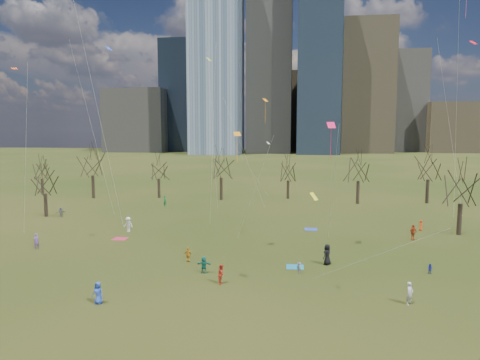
# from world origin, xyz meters

# --- Properties ---
(ground) EXTENTS (500.00, 500.00, 0.00)m
(ground) POSITION_xyz_m (0.00, 0.00, 0.00)
(ground) COLOR black
(ground) RESTS_ON ground
(downtown_skyline) EXTENTS (212.50, 78.00, 118.00)m
(downtown_skyline) POSITION_xyz_m (-2.43, 210.64, 39.01)
(downtown_skyline) COLOR slate
(downtown_skyline) RESTS_ON ground
(bare_tree_row) EXTENTS (113.04, 29.80, 9.50)m
(bare_tree_row) POSITION_xyz_m (-0.09, 37.22, 6.12)
(bare_tree_row) COLOR black
(bare_tree_row) RESTS_ON ground
(blanket_teal) EXTENTS (1.60, 1.50, 0.03)m
(blanket_teal) POSITION_xyz_m (6.29, 3.05, 0.01)
(blanket_teal) COLOR #186F95
(blanket_teal) RESTS_ON ground
(blanket_navy) EXTENTS (1.60, 1.50, 0.03)m
(blanket_navy) POSITION_xyz_m (8.31, 18.56, 0.01)
(blanket_navy) COLOR #2840BD
(blanket_navy) RESTS_ON ground
(blanket_crimson) EXTENTS (1.60, 1.50, 0.03)m
(blanket_crimson) POSITION_xyz_m (-13.98, 10.83, 0.01)
(blanket_crimson) COLOR #B82443
(blanket_crimson) RESTS_ON ground
(person_0) EXTENTS (0.87, 0.63, 1.65)m
(person_0) POSITION_xyz_m (-7.99, -7.24, 0.83)
(person_0) COLOR #2949B5
(person_0) RESTS_ON ground
(person_1) EXTENTS (0.72, 0.72, 1.69)m
(person_1) POSITION_xyz_m (14.54, -4.51, 0.84)
(person_1) COLOR silver
(person_1) RESTS_ON ground
(person_2) EXTENTS (0.66, 0.83, 1.63)m
(person_2) POSITION_xyz_m (0.27, -2.02, 0.81)
(person_2) COLOR red
(person_2) RESTS_ON ground
(person_3) EXTENTS (0.72, 0.78, 1.05)m
(person_3) POSITION_xyz_m (6.63, 1.30, 0.52)
(person_3) COLOR #5A5A5E
(person_3) RESTS_ON ground
(person_4) EXTENTS (0.88, 0.49, 1.42)m
(person_4) POSITION_xyz_m (-3.91, 3.29, 0.71)
(person_4) COLOR orange
(person_4) RESTS_ON ground
(person_5) EXTENTS (1.40, 0.45, 1.51)m
(person_5) POSITION_xyz_m (-1.75, 0.37, 0.76)
(person_5) COLOR #186D5E
(person_5) RESTS_ON ground
(person_6) EXTENTS (1.07, 1.14, 1.96)m
(person_6) POSITION_xyz_m (9.28, 4.17, 0.98)
(person_6) COLOR black
(person_6) RESTS_ON ground
(person_7) EXTENTS (0.63, 0.74, 1.72)m
(person_7) POSITION_xyz_m (-21.07, 5.63, 0.86)
(person_7) COLOR #8153A7
(person_7) RESTS_ON ground
(person_8) EXTENTS (0.57, 0.56, 0.92)m
(person_8) POSITION_xyz_m (18.09, 2.63, 0.46)
(person_8) COLOR navy
(person_8) RESTS_ON ground
(person_9) EXTENTS (1.32, 0.91, 1.87)m
(person_9) POSITION_xyz_m (-14.35, 14.39, 0.93)
(person_9) COLOR white
(person_9) RESTS_ON ground
(person_10) EXTENTS (1.13, 0.90, 1.79)m
(person_10) POSITION_xyz_m (19.79, 14.69, 0.90)
(person_10) COLOR #BC3D1A
(person_10) RESTS_ON ground
(person_11) EXTENTS (1.30, 1.18, 1.44)m
(person_11) POSITION_xyz_m (-27.60, 21.85, 0.72)
(person_11) COLOR slate
(person_11) RESTS_ON ground
(person_12) EXTENTS (0.68, 0.79, 1.37)m
(person_12) POSITION_xyz_m (22.04, 19.60, 0.69)
(person_12) COLOR #F6531B
(person_12) RESTS_ON ground
(person_13) EXTENTS (0.75, 0.79, 1.81)m
(person_13) POSITION_xyz_m (-15.12, 32.09, 0.91)
(person_13) COLOR #197335
(person_13) RESTS_ON ground
(kites_airborne) EXTENTS (56.23, 51.89, 36.81)m
(kites_airborne) POSITION_xyz_m (3.17, 14.59, 13.72)
(kites_airborne) COLOR orange
(kites_airborne) RESTS_ON ground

